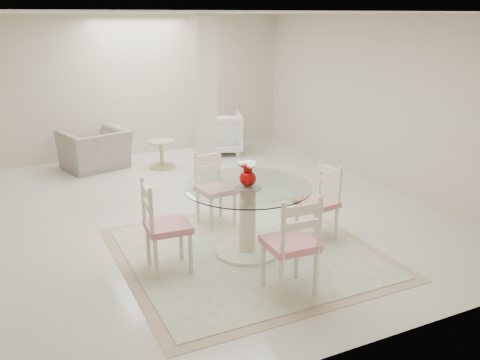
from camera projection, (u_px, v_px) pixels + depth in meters
name	position (u px, v px, depth m)	size (l,w,h in m)	color
ground	(208.00, 210.00, 7.32)	(7.00, 7.00, 0.00)	silver
room_shell	(206.00, 80.00, 6.74)	(6.02, 7.02, 2.71)	beige
column	(205.00, 101.00, 8.22)	(0.30, 0.30, 2.70)	beige
area_rug	(247.00, 253.00, 5.98)	(2.90, 2.90, 0.02)	tan
dining_table	(247.00, 220.00, 5.85)	(1.45, 1.45, 0.84)	#EDE6C3
red_vase	(248.00, 174.00, 5.68)	(0.22, 0.21, 0.29)	#A90505
dining_chair_east	(322.00, 196.00, 6.23)	(0.48, 0.48, 1.05)	#F6E7CA
dining_chair_north	(213.00, 183.00, 6.68)	(0.49, 0.49, 1.08)	#EFE0C5
dining_chair_west	(161.00, 220.00, 5.38)	(0.49, 0.49, 1.15)	beige
dining_chair_south	(294.00, 238.00, 4.90)	(0.49, 0.49, 1.18)	beige
recliner_taupe	(95.00, 149.00, 9.19)	(1.10, 0.96, 0.71)	gray
armchair_white	(219.00, 133.00, 10.25)	(0.87, 0.90, 0.82)	white
side_table	(162.00, 155.00, 9.29)	(0.48, 0.48, 0.50)	tan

